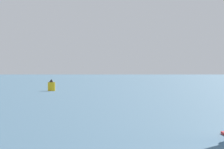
% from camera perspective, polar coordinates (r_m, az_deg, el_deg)
% --- Properties ---
extents(distant_headland, '(645.34, 386.27, 33.25)m').
position_cam_1_polar(distant_headland, '(1223.27, -6.77, 0.81)').
color(distant_headland, '#60665B').
rests_on(distant_headland, ground_plane).
extents(channel_buoy, '(1.19, 1.19, 1.91)m').
position_cam_1_polar(channel_buoy, '(73.63, -7.59, -1.40)').
color(channel_buoy, yellow).
rests_on(channel_buoy, ground_plane).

